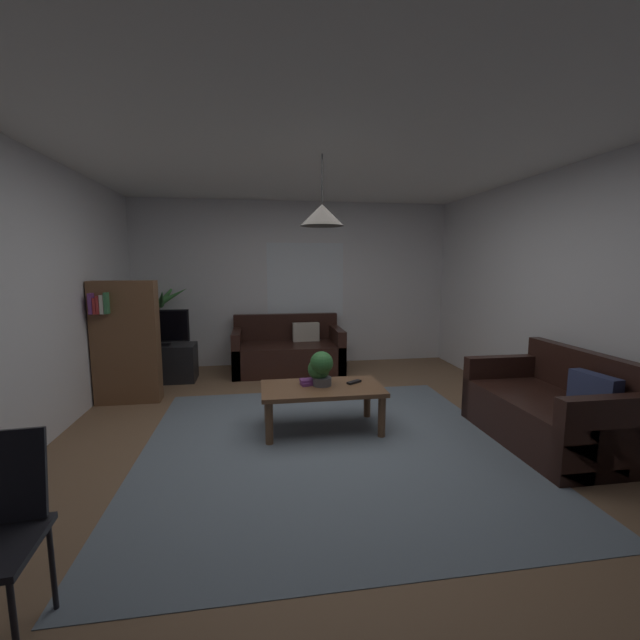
# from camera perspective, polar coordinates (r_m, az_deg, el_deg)

# --- Properties ---
(floor) EXTENTS (4.89, 5.72, 0.02)m
(floor) POSITION_cam_1_polar(r_m,az_deg,el_deg) (3.89, 0.70, -16.28)
(floor) COLOR brown
(floor) RESTS_ON ground
(rug) EXTENTS (3.18, 3.15, 0.01)m
(rug) POSITION_cam_1_polar(r_m,az_deg,el_deg) (3.70, 1.23, -17.34)
(rug) COLOR slate
(rug) RESTS_ON ground
(wall_back) EXTENTS (5.01, 0.06, 2.55)m
(wall_back) POSITION_cam_1_polar(r_m,az_deg,el_deg) (6.43, -3.53, 5.11)
(wall_back) COLOR silver
(wall_back) RESTS_ON ground
(wall_left) EXTENTS (0.06, 5.72, 2.55)m
(wall_left) POSITION_cam_1_polar(r_m,az_deg,el_deg) (3.99, -37.03, 1.85)
(wall_left) COLOR silver
(wall_left) RESTS_ON ground
(wall_right) EXTENTS (0.06, 5.72, 2.55)m
(wall_right) POSITION_cam_1_polar(r_m,az_deg,el_deg) (4.66, 32.39, 2.86)
(wall_right) COLOR silver
(wall_right) RESTS_ON ground
(ceiling) EXTENTS (4.89, 5.72, 0.02)m
(ceiling) POSITION_cam_1_polar(r_m,az_deg,el_deg) (3.68, 0.77, 23.23)
(ceiling) COLOR white
(window_pane) EXTENTS (1.21, 0.01, 1.16)m
(window_pane) POSITION_cam_1_polar(r_m,az_deg,el_deg) (6.41, -2.06, 5.63)
(window_pane) COLOR white
(couch_under_window) EXTENTS (1.59, 0.84, 0.82)m
(couch_under_window) POSITION_cam_1_polar(r_m,az_deg,el_deg) (6.04, -4.52, -4.65)
(couch_under_window) COLOR black
(couch_under_window) RESTS_ON ground
(couch_right_side) EXTENTS (0.84, 1.41, 0.82)m
(couch_right_side) POSITION_cam_1_polar(r_m,az_deg,el_deg) (4.21, 29.76, -11.27)
(couch_right_side) COLOR black
(couch_right_side) RESTS_ON ground
(coffee_table) EXTENTS (1.15, 0.62, 0.43)m
(coffee_table) POSITION_cam_1_polar(r_m,az_deg,el_deg) (3.92, 0.32, -10.26)
(coffee_table) COLOR brown
(coffee_table) RESTS_ON ground
(book_on_table_0) EXTENTS (0.17, 0.13, 0.03)m
(book_on_table_0) POSITION_cam_1_polar(r_m,az_deg,el_deg) (3.94, -1.61, -8.94)
(book_on_table_0) COLOR #72387F
(book_on_table_0) RESTS_ON coffee_table
(book_on_table_1) EXTENTS (0.16, 0.12, 0.03)m
(book_on_table_1) POSITION_cam_1_polar(r_m,az_deg,el_deg) (3.95, -1.72, -8.50)
(book_on_table_1) COLOR #72387F
(book_on_table_1) RESTS_ON coffee_table
(remote_on_table_0) EXTENTS (0.16, 0.13, 0.02)m
(remote_on_table_0) POSITION_cam_1_polar(r_m,az_deg,el_deg) (4.01, 4.83, -8.71)
(remote_on_table_0) COLOR black
(remote_on_table_0) RESTS_ON coffee_table
(potted_plant_on_table) EXTENTS (0.24, 0.26, 0.33)m
(potted_plant_on_table) POSITION_cam_1_polar(r_m,az_deg,el_deg) (3.89, 0.06, -6.73)
(potted_plant_on_table) COLOR #4C4C51
(potted_plant_on_table) RESTS_ON coffee_table
(tv_stand) EXTENTS (0.90, 0.44, 0.50)m
(tv_stand) POSITION_cam_1_polar(r_m,az_deg,el_deg) (5.92, -21.42, -5.69)
(tv_stand) COLOR black
(tv_stand) RESTS_ON ground
(tv) EXTENTS (0.77, 0.16, 0.48)m
(tv) POSITION_cam_1_polar(r_m,az_deg,el_deg) (5.80, -21.71, -0.96)
(tv) COLOR black
(tv) RESTS_ON tv_stand
(potted_palm_corner) EXTENTS (0.86, 0.86, 1.36)m
(potted_palm_corner) POSITION_cam_1_polar(r_m,az_deg,el_deg) (6.33, -21.67, -1.73)
(potted_palm_corner) COLOR beige
(potted_palm_corner) RESTS_ON ground
(bookshelf_corner) EXTENTS (0.70, 0.31, 1.40)m
(bookshelf_corner) POSITION_cam_1_polar(r_m,az_deg,el_deg) (5.09, -25.72, -2.75)
(bookshelf_corner) COLOR brown
(bookshelf_corner) RESTS_ON ground
(pendant_lamp) EXTENTS (0.40, 0.40, 0.62)m
(pendant_lamp) POSITION_cam_1_polar(r_m,az_deg,el_deg) (3.75, 0.34, 14.59)
(pendant_lamp) COLOR black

